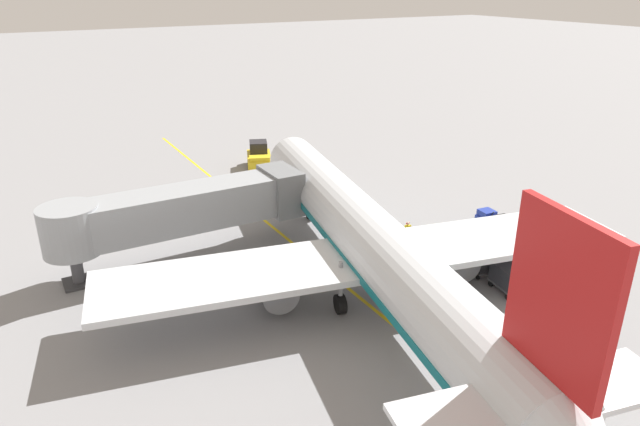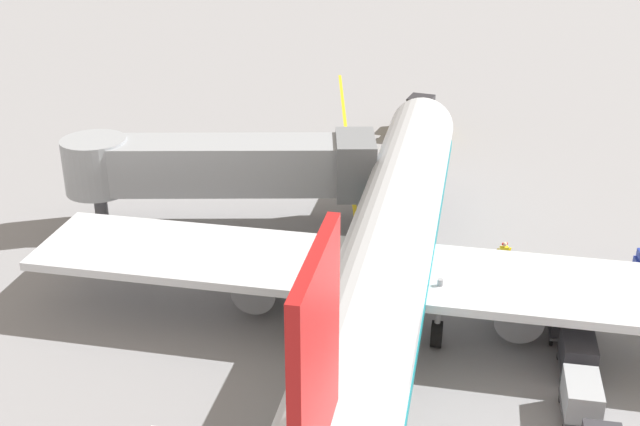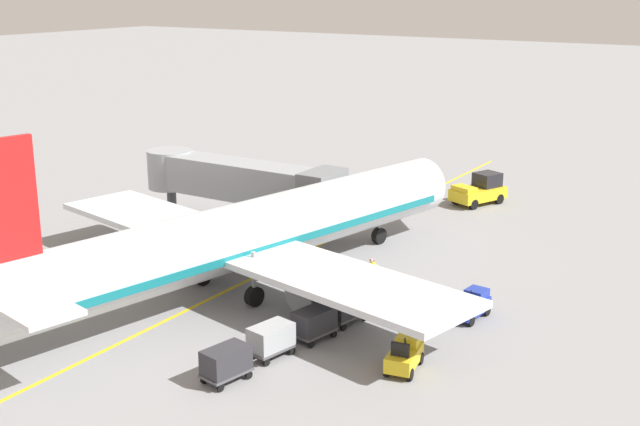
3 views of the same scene
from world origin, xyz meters
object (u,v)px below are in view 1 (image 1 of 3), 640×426
at_px(baggage_cart_second_in_train, 509,277).
at_px(ground_crew_loader, 439,248).
at_px(baggage_tug_lead, 576,263).
at_px(ground_crew_wing_walker, 407,232).
at_px(baggage_cart_front, 479,258).
at_px(pushback_tractor, 259,157).
at_px(baggage_cart_tail_end, 586,331).
at_px(parked_airliner, 369,241).
at_px(baggage_tug_trailing, 492,222).
at_px(baggage_cart_third_in_train, 538,301).
at_px(jet_bridge, 180,210).

relative_size(baggage_cart_second_in_train, ground_crew_loader, 1.76).
distance_m(baggage_tug_lead, ground_crew_wing_walker, 10.60).
distance_m(baggage_tug_lead, baggage_cart_front, 5.88).
bearing_deg(baggage_cart_second_in_train, pushback_tractor, 95.69).
bearing_deg(baggage_cart_tail_end, parked_airliner, 121.75).
xyz_separation_m(baggage_cart_second_in_train, ground_crew_wing_walker, (-1.15, 7.94, 0.00)).
height_order(baggage_tug_trailing, baggage_cart_front, baggage_tug_trailing).
xyz_separation_m(baggage_tug_trailing, baggage_cart_third_in_train, (-6.14, -9.41, 0.24)).
bearing_deg(parked_airliner, jet_bridge, 130.57).
bearing_deg(pushback_tractor, baggage_cart_third_in_train, -86.02).
relative_size(parked_airliner, baggage_tug_trailing, 14.22).
height_order(parked_airliner, jet_bridge, parked_airliner).
height_order(parked_airliner, baggage_cart_front, parked_airliner).
bearing_deg(baggage_cart_second_in_train, baggage_cart_third_in_train, -103.94).
bearing_deg(parked_airliner, baggage_cart_front, -11.33).
xyz_separation_m(baggage_cart_third_in_train, ground_crew_loader, (-0.30, 7.65, 0.00)).
relative_size(baggage_cart_front, baggage_cart_tail_end, 1.00).
bearing_deg(ground_crew_loader, ground_crew_wing_walker, 93.40).
bearing_deg(jet_bridge, baggage_cart_second_in_train, -41.78).
xyz_separation_m(jet_bridge, baggage_tug_trailing, (20.46, -6.69, -2.75)).
bearing_deg(ground_crew_loader, baggage_tug_trailing, 15.28).
relative_size(parked_airliner, baggage_tug_lead, 13.85).
height_order(pushback_tractor, ground_crew_loader, pushback_tractor).
bearing_deg(baggage_cart_second_in_train, baggage_cart_front, 84.15).
height_order(jet_bridge, ground_crew_wing_walker, jet_bridge).
bearing_deg(baggage_tug_lead, baggage_cart_third_in_train, -159.60).
bearing_deg(ground_crew_loader, baggage_cart_tail_end, -89.64).
bearing_deg(parked_airliner, baggage_tug_trailing, 11.79).
xyz_separation_m(baggage_tug_lead, baggage_cart_second_in_train, (-5.23, 0.52, 0.24)).
bearing_deg(baggage_cart_front, ground_crew_loader, 118.33).
height_order(baggage_cart_second_in_train, ground_crew_loader, ground_crew_loader).
xyz_separation_m(parked_airliner, baggage_tug_lead, (12.25, -4.61, -2.47)).
relative_size(baggage_cart_front, ground_crew_wing_walker, 1.76).
bearing_deg(baggage_tug_lead, parked_airliner, 159.39).
xyz_separation_m(baggage_tug_lead, ground_crew_wing_walker, (-6.38, 8.46, 0.24)).
xyz_separation_m(pushback_tractor, baggage_tug_trailing, (8.32, -21.92, -0.39)).
bearing_deg(parked_airliner, baggage_cart_tail_end, -58.25).
relative_size(parked_airliner, jet_bridge, 2.30).
relative_size(baggage_tug_trailing, ground_crew_wing_walker, 1.54).
relative_size(jet_bridge, ground_crew_loader, 9.56).
xyz_separation_m(baggage_tug_lead, baggage_cart_front, (-4.96, 3.15, 0.24)).
bearing_deg(baggage_cart_front, jet_bridge, 144.80).
bearing_deg(baggage_tug_trailing, baggage_cart_front, -141.97).
distance_m(baggage_tug_trailing, baggage_cart_front, 6.61).
bearing_deg(baggage_cart_third_in_train, baggage_cart_tail_end, -94.35).
height_order(parked_airliner, pushback_tractor, parked_airliner).
relative_size(baggage_tug_trailing, baggage_cart_third_in_train, 0.88).
distance_m(baggage_tug_trailing, ground_crew_loader, 6.69).
bearing_deg(pushback_tractor, parked_airliner, -99.65).
distance_m(parked_airliner, baggage_tug_lead, 13.32).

